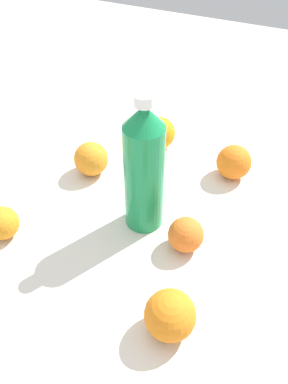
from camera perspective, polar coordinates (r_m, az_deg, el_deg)
The scene contains 8 objects.
ground_plane at distance 0.83m, azimuth -3.32°, elevation -3.72°, with size 2.40×2.40×0.00m, color silver.
water_bottle at distance 0.73m, azimuth -0.00°, elevation 3.34°, with size 0.08×0.08×0.29m.
orange_0 at distance 1.00m, azimuth 2.20°, elevation 8.53°, with size 0.08×0.08×0.08m, color orange.
orange_1 at distance 0.92m, azimuth -7.65°, elevation 4.77°, with size 0.08×0.08×0.08m, color orange.
orange_2 at distance 0.93m, azimuth 12.85°, elevation 4.24°, with size 0.08×0.08×0.08m, color orange.
orange_3 at distance 0.65m, azimuth 3.79°, elevation -17.35°, with size 0.08×0.08×0.08m, color orange.
orange_4 at distance 0.82m, azimuth -19.84°, elevation -4.26°, with size 0.07×0.07×0.07m, color orange.
orange_5 at distance 0.76m, azimuth 6.07°, elevation -6.16°, with size 0.07×0.07×0.07m, color orange.
Camera 1 is at (0.50, 0.28, 0.61)m, focal length 36.89 mm.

